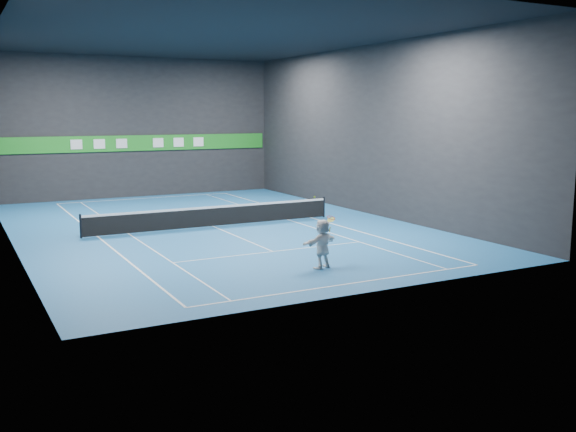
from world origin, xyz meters
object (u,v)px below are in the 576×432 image
player (322,244)px  tennis_ball (315,197)px  tennis_net (214,216)px  tennis_racket (331,220)px

player → tennis_ball: tennis_ball is taller
player → tennis_net: (-0.31, 9.65, -0.34)m
tennis_ball → tennis_racket: 1.10m
tennis_net → tennis_racket: tennis_racket is taller
tennis_ball → tennis_racket: bearing=3.7°
tennis_ball → tennis_racket: size_ratio=0.11×
player → tennis_ball: 1.71m
tennis_ball → tennis_net: tennis_ball is taller
tennis_ball → tennis_net: size_ratio=0.01×
player → tennis_net: bearing=-107.2°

